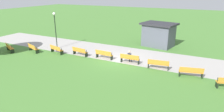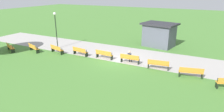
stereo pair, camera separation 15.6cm
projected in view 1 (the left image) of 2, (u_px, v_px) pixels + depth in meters
name	position (u px, v px, depth m)	size (l,w,h in m)	color
ground_plane	(117.00, 61.00, 19.10)	(120.00, 120.00, 0.00)	#477A33
path_paving	(125.00, 54.00, 20.93)	(39.68, 5.28, 0.01)	#A39E99
bench_0	(9.00, 47.00, 21.81)	(1.85, 1.18, 0.89)	orange
bench_1	(33.00, 48.00, 21.58)	(1.88, 1.04, 0.89)	orange
bench_2	(56.00, 49.00, 21.11)	(1.88, 0.89, 0.89)	orange
bench_3	(80.00, 51.00, 20.39)	(1.87, 0.73, 0.89)	orange
bench_4	(104.00, 54.00, 19.45)	(1.84, 0.56, 0.89)	orange
bench_5	(130.00, 58.00, 18.27)	(1.84, 0.56, 0.89)	orange
bench_6	(158.00, 64.00, 16.88)	(1.87, 0.73, 0.89)	orange
bench_7	(191.00, 72.00, 15.29)	(1.88, 0.89, 0.89)	orange
person_seated	(130.00, 56.00, 18.37)	(0.34, 0.53, 1.20)	#2D3347
lamp_post	(55.00, 24.00, 22.21)	(0.32, 0.32, 4.21)	black
kiosk	(159.00, 34.00, 23.59)	(4.39, 3.64, 2.85)	#4C515B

